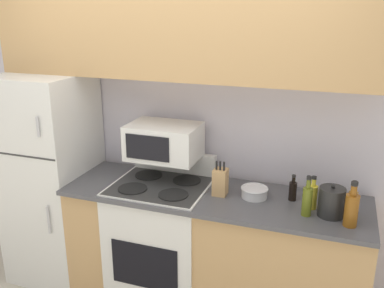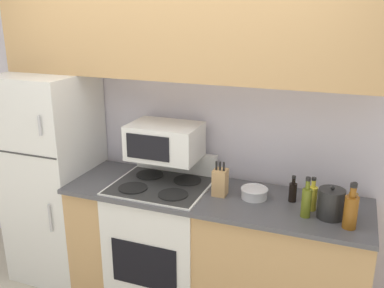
{
  "view_description": "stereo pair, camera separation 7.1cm",
  "coord_description": "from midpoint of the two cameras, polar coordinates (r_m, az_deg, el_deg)",
  "views": [
    {
      "loc": [
        1.07,
        -2.3,
        2.17
      ],
      "look_at": [
        0.16,
        0.27,
        1.28
      ],
      "focal_mm": 40.0,
      "sensor_mm": 36.0,
      "label": 1
    },
    {
      "loc": [
        1.13,
        -2.28,
        2.17
      ],
      "look_at": [
        0.16,
        0.27,
        1.28
      ],
      "focal_mm": 40.0,
      "sensor_mm": 36.0,
      "label": 2
    }
  ],
  "objects": [
    {
      "name": "bottle_vinegar",
      "position": [
        2.78,
        21.27,
        -7.58
      ],
      "size": [
        0.06,
        0.06,
        0.24
      ],
      "color": "olive",
      "rests_on": "lower_cabinets"
    },
    {
      "name": "bottle_cooking_spray",
      "position": [
        2.83,
        16.44,
        -6.82
      ],
      "size": [
        0.06,
        0.06,
        0.22
      ],
      "color": "gold",
      "rests_on": "lower_cabinets"
    },
    {
      "name": "knife_block",
      "position": [
        2.92,
        4.47,
        -5.08
      ],
      "size": [
        0.09,
        0.1,
        0.24
      ],
      "color": "tan",
      "rests_on": "lower_cabinets"
    },
    {
      "name": "refrigerator",
      "position": [
        3.63,
        -17.32,
        -4.24
      ],
      "size": [
        0.62,
        0.66,
        1.68
      ],
      "color": "white",
      "rests_on": "ground_plane"
    },
    {
      "name": "bottle_olive_oil",
      "position": [
        2.72,
        15.73,
        -7.38
      ],
      "size": [
        0.06,
        0.06,
        0.26
      ],
      "color": "#5B6619",
      "rests_on": "lower_cabinets"
    },
    {
      "name": "bowl",
      "position": [
        2.93,
        9.0,
        -6.43
      ],
      "size": [
        0.19,
        0.19,
        0.07
      ],
      "color": "silver",
      "rests_on": "lower_cabinets"
    },
    {
      "name": "bottle_whiskey",
      "position": [
        2.67,
        21.13,
        -8.29
      ],
      "size": [
        0.08,
        0.08,
        0.28
      ],
      "color": "brown",
      "rests_on": "lower_cabinets"
    },
    {
      "name": "microwave",
      "position": [
        3.1,
        -2.99,
        0.39
      ],
      "size": [
        0.51,
        0.36,
        0.25
      ],
      "color": "white",
      "rests_on": "stove"
    },
    {
      "name": "stove",
      "position": [
        3.3,
        -3.35,
        -12.62
      ],
      "size": [
        0.68,
        0.63,
        1.1
      ],
      "color": "white",
      "rests_on": "ground_plane"
    },
    {
      "name": "kettle",
      "position": [
        2.76,
        18.75,
        -7.53
      ],
      "size": [
        0.16,
        0.16,
        0.21
      ],
      "color": "black",
      "rests_on": "lower_cabinets"
    },
    {
      "name": "bottle_soy_sauce",
      "position": [
        2.92,
        13.98,
        -6.15
      ],
      "size": [
        0.05,
        0.05,
        0.18
      ],
      "color": "black",
      "rests_on": "lower_cabinets"
    },
    {
      "name": "upper_cabinets",
      "position": [
        2.98,
        -0.88,
        14.47
      ],
      "size": [
        2.72,
        0.35,
        0.6
      ],
      "color": "tan",
      "rests_on": "refrigerator"
    },
    {
      "name": "lower_cabinets",
      "position": [
        3.2,
        3.44,
        -14.11
      ],
      "size": [
        2.1,
        0.65,
        0.93
      ],
      "color": "tan",
      "rests_on": "ground_plane"
    },
    {
      "name": "wall_back",
      "position": [
        3.28,
        0.48,
        2.28
      ],
      "size": [
        8.0,
        0.05,
        2.55
      ],
      "color": "silver",
      "rests_on": "ground_plane"
    }
  ]
}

